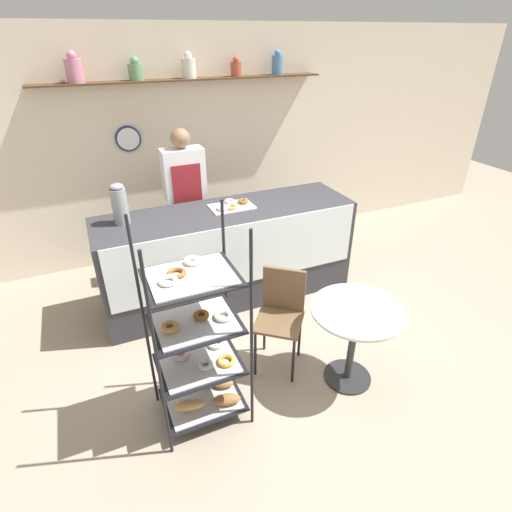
{
  "coord_description": "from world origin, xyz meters",
  "views": [
    {
      "loc": [
        -1.23,
        -2.41,
        2.59
      ],
      "look_at": [
        0.0,
        0.4,
        0.87
      ],
      "focal_mm": 28.0,
      "sensor_mm": 36.0,
      "label": 1
    }
  ],
  "objects": [
    {
      "name": "cafe_chair",
      "position": [
        0.05,
        -0.01,
        0.55
      ],
      "size": [
        0.53,
        0.53,
        0.89
      ],
      "rotation": [
        0.0,
        0.0,
        5.61
      ],
      "color": "black",
      "rests_on": "ground_plane"
    },
    {
      "name": "cafe_table",
      "position": [
        0.48,
        -0.46,
        0.55
      ],
      "size": [
        0.72,
        0.72,
        0.73
      ],
      "color": "#262628",
      "rests_on": "ground_plane"
    },
    {
      "name": "pastry_rack",
      "position": [
        -0.74,
        -0.29,
        0.64
      ],
      "size": [
        0.64,
        0.51,
        1.62
      ],
      "color": "black",
      "rests_on": "ground_plane"
    },
    {
      "name": "donut_tray_counter",
      "position": [
        0.06,
        1.17,
        1.04
      ],
      "size": [
        0.44,
        0.3,
        0.05
      ],
      "color": "white",
      "rests_on": "display_counter"
    },
    {
      "name": "ground_plane",
      "position": [
        0.0,
        0.0,
        0.0
      ],
      "size": [
        14.0,
        14.0,
        0.0
      ],
      "primitive_type": "plane",
      "color": "gray"
    },
    {
      "name": "display_counter",
      "position": [
        0.0,
        1.13,
        0.51
      ],
      "size": [
        2.65,
        0.76,
        1.02
      ],
      "color": "#333338",
      "rests_on": "ground_plane"
    },
    {
      "name": "person_worker",
      "position": [
        -0.27,
        1.7,
        0.95
      ],
      "size": [
        0.44,
        0.23,
        1.74
      ],
      "color": "#282833",
      "rests_on": "ground_plane"
    },
    {
      "name": "back_wall",
      "position": [
        -0.0,
        2.44,
        1.37
      ],
      "size": [
        10.0,
        0.3,
        2.7
      ],
      "color": "beige",
      "rests_on": "ground_plane"
    },
    {
      "name": "coffee_carafe",
      "position": [
        -1.0,
        1.23,
        1.21
      ],
      "size": [
        0.14,
        0.14,
        0.39
      ],
      "color": "gray",
      "rests_on": "display_counter"
    }
  ]
}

